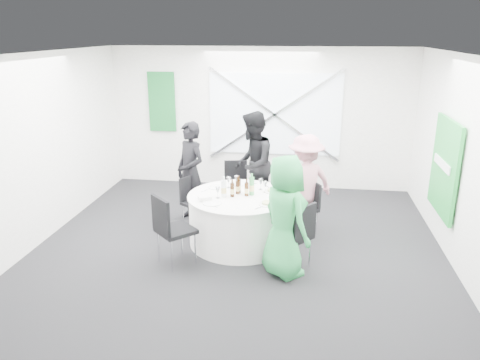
# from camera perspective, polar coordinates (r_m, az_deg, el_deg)

# --- Properties ---
(floor) EXTENTS (6.00, 6.00, 0.00)m
(floor) POSITION_cam_1_polar(r_m,az_deg,el_deg) (7.04, -0.23, -8.26)
(floor) COLOR black
(floor) RESTS_ON ground
(ceiling) EXTENTS (6.00, 6.00, 0.00)m
(ceiling) POSITION_cam_1_polar(r_m,az_deg,el_deg) (6.33, -0.27, 15.13)
(ceiling) COLOR white
(ceiling) RESTS_ON wall_back
(wall_back) EXTENTS (6.00, 0.00, 6.00)m
(wall_back) POSITION_cam_1_polar(r_m,az_deg,el_deg) (9.45, 2.42, 7.49)
(wall_back) COLOR silver
(wall_back) RESTS_ON floor
(wall_front) EXTENTS (6.00, 0.00, 6.00)m
(wall_front) POSITION_cam_1_polar(r_m,az_deg,el_deg) (3.79, -6.96, -9.01)
(wall_front) COLOR silver
(wall_front) RESTS_ON floor
(wall_left) EXTENTS (0.00, 6.00, 6.00)m
(wall_left) POSITION_cam_1_polar(r_m,az_deg,el_deg) (7.58, -23.35, 3.41)
(wall_left) COLOR silver
(wall_left) RESTS_ON floor
(wall_right) EXTENTS (0.00, 6.00, 6.00)m
(wall_right) POSITION_cam_1_polar(r_m,az_deg,el_deg) (6.81, 25.61, 1.59)
(wall_right) COLOR silver
(wall_right) RESTS_ON floor
(window_panel) EXTENTS (2.60, 0.03, 1.60)m
(window_panel) POSITION_cam_1_polar(r_m,az_deg,el_deg) (9.37, 4.25, 7.99)
(window_panel) COLOR white
(window_panel) RESTS_ON wall_back
(window_brace_a) EXTENTS (2.63, 0.05, 1.84)m
(window_brace_a) POSITION_cam_1_polar(r_m,az_deg,el_deg) (9.33, 4.23, 7.95)
(window_brace_a) COLOR silver
(window_brace_a) RESTS_ON window_panel
(window_brace_b) EXTENTS (2.63, 0.05, 1.84)m
(window_brace_b) POSITION_cam_1_polar(r_m,az_deg,el_deg) (9.33, 4.23, 7.95)
(window_brace_b) COLOR silver
(window_brace_b) RESTS_ON window_panel
(green_banner) EXTENTS (0.55, 0.04, 1.20)m
(green_banner) POSITION_cam_1_polar(r_m,az_deg,el_deg) (9.76, -9.51, 9.38)
(green_banner) COLOR #125C26
(green_banner) RESTS_ON wall_back
(green_sign) EXTENTS (0.05, 1.20, 1.40)m
(green_sign) POSITION_cam_1_polar(r_m,az_deg,el_deg) (7.39, 23.67, 1.43)
(green_sign) COLOR green
(green_sign) RESTS_ON wall_right
(banquet_table) EXTENTS (1.56, 1.56, 0.76)m
(banquet_table) POSITION_cam_1_polar(r_m,az_deg,el_deg) (7.07, -0.00, -4.79)
(banquet_table) COLOR white
(banquet_table) RESTS_ON floor
(chair_back) EXTENTS (0.49, 0.50, 0.92)m
(chair_back) POSITION_cam_1_polar(r_m,az_deg,el_deg) (8.16, -0.49, -0.41)
(chair_back) COLOR black
(chair_back) RESTS_ON floor
(chair_back_left) EXTENTS (0.52, 0.51, 0.82)m
(chair_back_left) POSITION_cam_1_polar(r_m,az_deg,el_deg) (7.70, -5.81, -2.16)
(chair_back_left) COLOR black
(chair_back_left) RESTS_ON floor
(chair_back_right) EXTENTS (0.51, 0.51, 0.82)m
(chair_back_right) POSITION_cam_1_polar(r_m,az_deg,el_deg) (7.49, 8.33, -2.84)
(chair_back_right) COLOR black
(chair_back_right) RESTS_ON floor
(chair_front_right) EXTENTS (0.61, 0.61, 0.95)m
(chair_front_right) POSITION_cam_1_polar(r_m,az_deg,el_deg) (6.27, 7.01, -6.23)
(chair_front_right) COLOR black
(chair_front_right) RESTS_ON floor
(chair_front_left) EXTENTS (0.65, 0.65, 1.01)m
(chair_front_left) POSITION_cam_1_polar(r_m,az_deg,el_deg) (6.39, -8.57, -5.46)
(chair_front_left) COLOR black
(chair_front_left) RESTS_ON floor
(person_man_back_left) EXTENTS (0.73, 0.70, 1.68)m
(person_man_back_left) POSITION_cam_1_polar(r_m,az_deg,el_deg) (7.83, -6.04, 0.99)
(person_man_back_left) COLOR black
(person_man_back_left) RESTS_ON floor
(person_man_back) EXTENTS (0.51, 0.90, 1.81)m
(person_man_back) POSITION_cam_1_polar(r_m,az_deg,el_deg) (8.01, 1.52, 1.95)
(person_man_back) COLOR black
(person_man_back) RESTS_ON floor
(person_woman_pink) EXTENTS (1.10, 0.96, 1.56)m
(person_woman_pink) POSITION_cam_1_polar(r_m,az_deg,el_deg) (7.49, 7.94, -0.35)
(person_woman_pink) COLOR pink
(person_woman_pink) RESTS_ON floor
(person_woman_green) EXTENTS (0.90, 0.94, 1.63)m
(person_woman_green) POSITION_cam_1_polar(r_m,az_deg,el_deg) (6.04, 5.48, -4.47)
(person_woman_green) COLOR green
(person_woman_green) RESTS_ON floor
(plate_back) EXTENTS (0.29, 0.29, 0.01)m
(plate_back) POSITION_cam_1_polar(r_m,az_deg,el_deg) (7.45, 0.01, -0.39)
(plate_back) COLOR white
(plate_back) RESTS_ON banquet_table
(plate_back_left) EXTENTS (0.27, 0.27, 0.01)m
(plate_back_left) POSITION_cam_1_polar(r_m,az_deg,el_deg) (7.27, -2.83, -0.87)
(plate_back_left) COLOR white
(plate_back_left) RESTS_ON banquet_table
(plate_back_right) EXTENTS (0.27, 0.27, 0.04)m
(plate_back_right) POSITION_cam_1_polar(r_m,az_deg,el_deg) (7.09, 4.08, -1.32)
(plate_back_right) COLOR white
(plate_back_right) RESTS_ON banquet_table
(plate_front_right) EXTENTS (0.26, 0.26, 0.04)m
(plate_front_right) POSITION_cam_1_polar(r_m,az_deg,el_deg) (6.58, 3.42, -2.88)
(plate_front_right) COLOR white
(plate_front_right) RESTS_ON banquet_table
(plate_front_left) EXTENTS (0.27, 0.27, 0.01)m
(plate_front_left) POSITION_cam_1_polar(r_m,az_deg,el_deg) (6.62, -3.41, -2.81)
(plate_front_left) COLOR white
(plate_front_left) RESTS_ON banquet_table
(napkin) EXTENTS (0.22, 0.20, 0.05)m
(napkin) POSITION_cam_1_polar(r_m,az_deg,el_deg) (6.73, -4.30, -2.19)
(napkin) COLOR white
(napkin) RESTS_ON plate_front_left
(beer_bottle_a) EXTENTS (0.06, 0.06, 0.26)m
(beer_bottle_a) POSITION_cam_1_polar(r_m,az_deg,el_deg) (6.97, -0.29, -0.90)
(beer_bottle_a) COLOR #391D0A
(beer_bottle_a) RESTS_ON banquet_table
(beer_bottle_b) EXTENTS (0.06, 0.06, 0.27)m
(beer_bottle_b) POSITION_cam_1_polar(r_m,az_deg,el_deg) (6.99, -0.14, -0.78)
(beer_bottle_b) COLOR #391D0A
(beer_bottle_b) RESTS_ON banquet_table
(beer_bottle_c) EXTENTS (0.06, 0.06, 0.26)m
(beer_bottle_c) POSITION_cam_1_polar(r_m,az_deg,el_deg) (6.88, 0.80, -1.16)
(beer_bottle_c) COLOR #391D0A
(beer_bottle_c) RESTS_ON banquet_table
(beer_bottle_d) EXTENTS (0.06, 0.06, 0.27)m
(beer_bottle_d) POSITION_cam_1_polar(r_m,az_deg,el_deg) (6.84, -0.95, -1.23)
(beer_bottle_d) COLOR #391D0A
(beer_bottle_d) RESTS_ON banquet_table
(green_water_bottle) EXTENTS (0.08, 0.08, 0.33)m
(green_water_bottle) POSITION_cam_1_polar(r_m,az_deg,el_deg) (6.92, 1.44, -0.78)
(green_water_bottle) COLOR green
(green_water_bottle) RESTS_ON banquet_table
(clear_water_bottle) EXTENTS (0.08, 0.08, 0.31)m
(clear_water_bottle) POSITION_cam_1_polar(r_m,az_deg,el_deg) (6.85, -2.00, -1.07)
(clear_water_bottle) COLOR white
(clear_water_bottle) RESTS_ON banquet_table
(wine_glass_a) EXTENTS (0.07, 0.07, 0.17)m
(wine_glass_a) POSITION_cam_1_polar(r_m,az_deg,el_deg) (6.79, -2.75, -1.21)
(wine_glass_a) COLOR white
(wine_glass_a) RESTS_ON banquet_table
(wine_glass_b) EXTENTS (0.07, 0.07, 0.17)m
(wine_glass_b) POSITION_cam_1_polar(r_m,az_deg,el_deg) (7.29, -0.43, 0.16)
(wine_glass_b) COLOR white
(wine_glass_b) RESTS_ON banquet_table
(wine_glass_c) EXTENTS (0.07, 0.07, 0.17)m
(wine_glass_c) POSITION_cam_1_polar(r_m,az_deg,el_deg) (7.15, 2.55, -0.22)
(wine_glass_c) COLOR white
(wine_glass_c) RESTS_ON banquet_table
(wine_glass_d) EXTENTS (0.07, 0.07, 0.17)m
(wine_glass_d) POSITION_cam_1_polar(r_m,az_deg,el_deg) (7.03, 3.09, -0.54)
(wine_glass_d) COLOR white
(wine_glass_d) RESTS_ON banquet_table
(wine_glass_e) EXTENTS (0.07, 0.07, 0.17)m
(wine_glass_e) POSITION_cam_1_polar(r_m,az_deg,el_deg) (7.23, -1.40, 0.00)
(wine_glass_e) COLOR white
(wine_glass_e) RESTS_ON banquet_table
(fork_a) EXTENTS (0.15, 0.03, 0.01)m
(fork_a) POSITION_cam_1_polar(r_m,az_deg,el_deg) (7.44, 1.48, -0.45)
(fork_a) COLOR silver
(fork_a) RESTS_ON banquet_table
(knife_a) EXTENTS (0.15, 0.02, 0.01)m
(knife_a) POSITION_cam_1_polar(r_m,az_deg,el_deg) (7.46, -0.87, -0.40)
(knife_a) COLOR silver
(knife_a) RESTS_ON banquet_table
(fork_b) EXTENTS (0.09, 0.14, 0.01)m
(fork_b) POSITION_cam_1_polar(r_m,az_deg,el_deg) (7.38, -2.57, -0.63)
(fork_b) COLOR silver
(fork_b) RESTS_ON banquet_table
(knife_b) EXTENTS (0.09, 0.14, 0.01)m
(knife_b) POSITION_cam_1_polar(r_m,az_deg,el_deg) (7.14, -4.32, -1.31)
(knife_b) COLOR silver
(knife_b) RESTS_ON banquet_table
(fork_c) EXTENTS (0.08, 0.14, 0.01)m
(fork_c) POSITION_cam_1_polar(r_m,az_deg,el_deg) (6.96, 4.74, -1.83)
(fork_c) COLOR silver
(fork_c) RESTS_ON banquet_table
(knife_c) EXTENTS (0.09, 0.14, 0.01)m
(knife_c) POSITION_cam_1_polar(r_m,az_deg,el_deg) (7.29, 3.50, -0.89)
(knife_c) COLOR silver
(knife_c) RESTS_ON banquet_table
(fork_d) EXTENTS (0.10, 0.13, 0.01)m
(fork_d) POSITION_cam_1_polar(r_m,az_deg,el_deg) (6.86, -4.75, -2.14)
(fork_d) COLOR silver
(fork_d) RESTS_ON banquet_table
(knife_d) EXTENTS (0.11, 0.12, 0.01)m
(knife_d) POSITION_cam_1_polar(r_m,az_deg,el_deg) (6.51, -3.12, -3.22)
(knife_d) COLOR silver
(knife_d) RESTS_ON banquet_table
(fork_e) EXTENTS (0.10, 0.13, 0.01)m
(fork_e) POSITION_cam_1_polar(r_m,az_deg,el_deg) (6.45, 2.30, -3.41)
(fork_e) COLOR silver
(fork_e) RESTS_ON banquet_table
(knife_e) EXTENTS (0.11, 0.12, 0.01)m
(knife_e) POSITION_cam_1_polar(r_m,az_deg,el_deg) (6.65, 4.17, -2.77)
(knife_e) COLOR silver
(knife_e) RESTS_ON banquet_table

